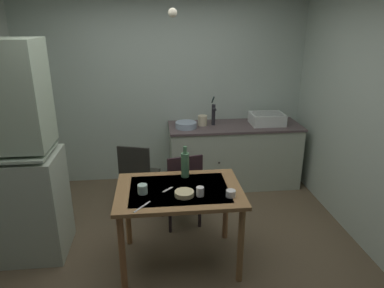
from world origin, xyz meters
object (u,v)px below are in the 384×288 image
at_px(glass_bottle, 185,164).
at_px(serving_bowl_wide, 184,193).
at_px(hand_pump, 214,113).
at_px(chair_by_counter, 138,175).
at_px(hutch_cabinet, 12,163).
at_px(sink_basin, 267,119).
at_px(mixing_bowl_counter, 186,125).
at_px(chair_far_side, 182,187).
at_px(teacup_mint, 231,193).
at_px(dining_table, 179,199).

bearing_deg(glass_bottle, serving_bowl_wide, -96.18).
distance_m(hand_pump, glass_bottle, 1.49).
bearing_deg(glass_bottle, chair_by_counter, 122.44).
height_order(hutch_cabinet, sink_basin, hutch_cabinet).
bearing_deg(mixing_bowl_counter, glass_bottle, -95.59).
bearing_deg(hand_pump, chair_far_side, -116.34).
xyz_separation_m(hand_pump, teacup_mint, (-0.15, -1.84, -0.23)).
bearing_deg(teacup_mint, glass_bottle, 128.45).
relative_size(chair_far_side, serving_bowl_wide, 5.18).
relative_size(hutch_cabinet, chair_far_side, 2.36).
relative_size(sink_basin, chair_by_counter, 0.52).
relative_size(hand_pump, chair_by_counter, 0.46).
height_order(dining_table, teacup_mint, teacup_mint).
xyz_separation_m(dining_table, chair_by_counter, (-0.42, 1.04, -0.21)).
height_order(chair_by_counter, serving_bowl_wide, chair_by_counter).
bearing_deg(sink_basin, glass_bottle, -132.39).
xyz_separation_m(hutch_cabinet, serving_bowl_wide, (1.55, -0.44, -0.18)).
relative_size(teacup_mint, glass_bottle, 0.27).
bearing_deg(hutch_cabinet, glass_bottle, -1.93).
bearing_deg(serving_bowl_wide, sink_basin, 53.76).
bearing_deg(mixing_bowl_counter, serving_bowl_wide, -95.73).
height_order(hutch_cabinet, dining_table, hutch_cabinet).
relative_size(dining_table, chair_far_side, 1.30).
bearing_deg(sink_basin, chair_far_side, -141.53).
distance_m(hand_pump, chair_far_side, 1.28).
height_order(hutch_cabinet, chair_by_counter, hutch_cabinet).
bearing_deg(serving_bowl_wide, chair_far_side, 87.03).
height_order(sink_basin, chair_by_counter, sink_basin).
bearing_deg(teacup_mint, chair_far_side, 113.68).
height_order(mixing_bowl_counter, serving_bowl_wide, mixing_bowl_counter).
relative_size(hutch_cabinet, dining_table, 1.82).
xyz_separation_m(chair_by_counter, glass_bottle, (0.50, -0.78, 0.44)).
xyz_separation_m(hand_pump, chair_far_side, (-0.51, -1.03, -0.56)).
bearing_deg(sink_basin, mixing_bowl_counter, -177.41).
height_order(mixing_bowl_counter, dining_table, mixing_bowl_counter).
relative_size(sink_basin, teacup_mint, 5.27).
xyz_separation_m(hutch_cabinet, dining_table, (1.52, -0.31, -0.30)).
bearing_deg(chair_far_side, glass_bottle, -89.56).
bearing_deg(dining_table, serving_bowl_wide, -74.75).
bearing_deg(glass_bottle, mixing_bowl_counter, 84.41).
bearing_deg(chair_by_counter, teacup_mint, -55.27).
distance_m(sink_basin, chair_by_counter, 1.88).
distance_m(mixing_bowl_counter, serving_bowl_wide, 1.70).
height_order(dining_table, serving_bowl_wide, serving_bowl_wide).
xyz_separation_m(sink_basin, mixing_bowl_counter, (-1.10, -0.05, -0.04)).
xyz_separation_m(chair_far_side, serving_bowl_wide, (-0.04, -0.76, 0.32)).
xyz_separation_m(chair_far_side, teacup_mint, (0.36, -0.81, 0.33)).
bearing_deg(hand_pump, sink_basin, -3.57).
bearing_deg(hand_pump, mixing_bowl_counter, -165.85).
bearing_deg(mixing_bowl_counter, chair_far_side, -97.95).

